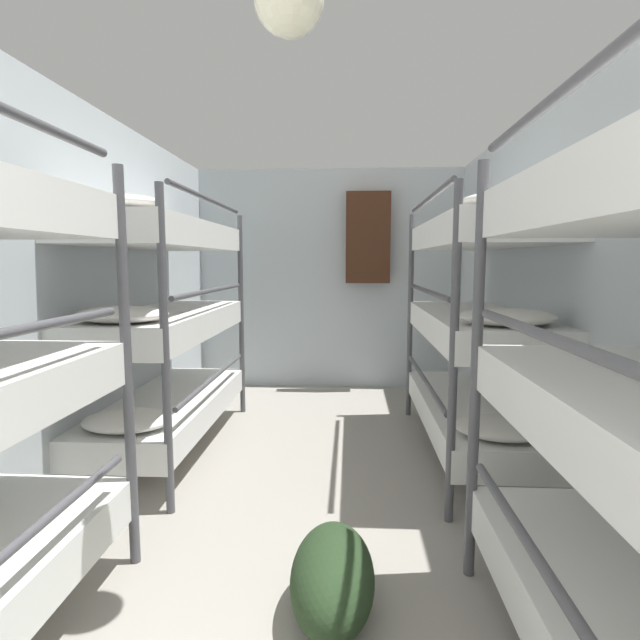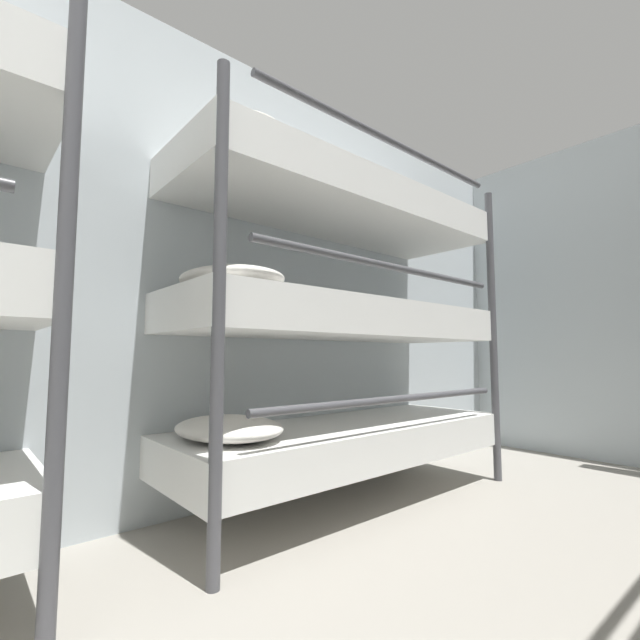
# 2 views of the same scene
# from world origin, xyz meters

# --- Properties ---
(wall_left) EXTENTS (0.06, 5.64, 2.25)m
(wall_left) POSITION_xyz_m (-1.38, 2.76, 1.12)
(wall_left) COLOR silver
(wall_left) RESTS_ON ground_plane
(bunk_stack_left_far) EXTENTS (0.65, 1.82, 1.73)m
(bunk_stack_left_far) POSITION_xyz_m (-1.03, 3.62, 0.90)
(bunk_stack_left_far) COLOR #4C4C51
(bunk_stack_left_far) RESTS_ON ground_plane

